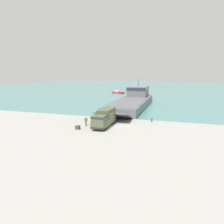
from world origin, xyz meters
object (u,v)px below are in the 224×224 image
at_px(military_truck, 104,118).
at_px(mooring_bollard, 152,120).
at_px(soldier_on_ramp, 86,121).
at_px(moored_boat_a, 118,92).
at_px(cargo_crate, 78,127).
at_px(landing_craft, 133,99).

relative_size(military_truck, mooring_bollard, 10.23).
height_order(military_truck, soldier_on_ramp, military_truck).
bearing_deg(moored_boat_a, military_truck, 38.04).
bearing_deg(mooring_bollard, cargo_crate, -140.37).
distance_m(mooring_bollard, cargo_crate, 14.88).
height_order(landing_craft, military_truck, landing_craft).
bearing_deg(soldier_on_ramp, mooring_bollard, -50.35).
distance_m(moored_boat_a, cargo_crate, 65.58).
relative_size(landing_craft, soldier_on_ramp, 22.66).
relative_size(landing_craft, cargo_crate, 46.73).
distance_m(landing_craft, soldier_on_ramp, 27.31).
xyz_separation_m(soldier_on_ramp, cargo_crate, (-0.31, -2.76, -0.61)).
relative_size(moored_boat_a, mooring_bollard, 8.48).
xyz_separation_m(military_truck, cargo_crate, (-3.66, -3.42, -1.24)).
distance_m(military_truck, cargo_crate, 5.16).
height_order(landing_craft, mooring_bollard, landing_craft).
distance_m(landing_craft, moored_boat_a, 37.72).
bearing_deg(cargo_crate, military_truck, 43.00).
bearing_deg(military_truck, mooring_bollard, 127.01).
bearing_deg(landing_craft, soldier_on_ramp, -97.62).
xyz_separation_m(landing_craft, soldier_on_ramp, (-3.01, -27.13, -0.85)).
xyz_separation_m(mooring_bollard, cargo_crate, (-11.46, -9.49, -0.07)).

